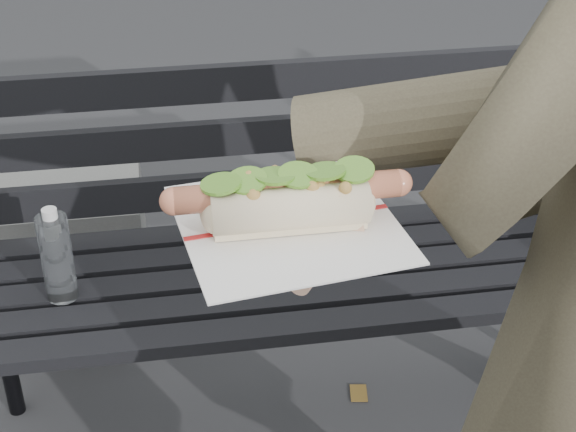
# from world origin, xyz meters

# --- Properties ---
(park_bench) EXTENTS (1.50, 0.44, 0.88)m
(park_bench) POSITION_xyz_m (0.04, 1.01, 0.52)
(park_bench) COLOR black
(park_bench) RESTS_ON ground
(held_hotdog) EXTENTS (0.64, 0.31, 0.20)m
(held_hotdog) POSITION_xyz_m (0.11, 0.14, 1.20)
(held_hotdog) COLOR #473F2F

